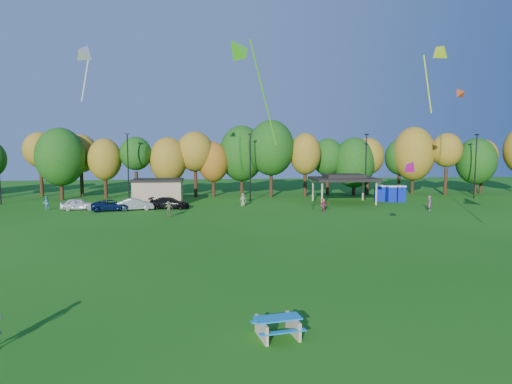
{
  "coord_description": "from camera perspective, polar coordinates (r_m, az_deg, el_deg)",
  "views": [
    {
      "loc": [
        -3.61,
        -20.82,
        7.68
      ],
      "look_at": [
        -0.79,
        6.0,
        4.84
      ],
      "focal_mm": 32.0,
      "sensor_mm": 36.0,
      "label": 1
    }
  ],
  "objects": [
    {
      "name": "kite_12",
      "position": [
        33.85,
        18.81,
        3.13
      ],
      "size": [
        1.07,
        1.36,
        1.28
      ],
      "color": "#D10B87"
    },
    {
      "name": "kite_13",
      "position": [
        38.18,
        21.84,
        16.01
      ],
      "size": [
        1.32,
        3.27,
        5.48
      ],
      "color": "#C0E518"
    },
    {
      "name": "picnic_table",
      "position": [
        18.98,
        2.72,
        -16.32
      ],
      "size": [
        2.11,
        1.85,
        0.81
      ],
      "rotation": [
        0.0,
        0.0,
        0.18
      ],
      "color": "tan",
      "rests_on": "ground"
    },
    {
      "name": "kite_4",
      "position": [
        55.74,
        24.04,
        11.33
      ],
      "size": [
        1.57,
        1.77,
        1.46
      ],
      "color": "#BC3A16"
    },
    {
      "name": "utility_building",
      "position": [
        59.48,
        -12.14,
        0.05
      ],
      "size": [
        6.3,
        4.3,
        3.25
      ],
      "color": "tan",
      "rests_on": "ground"
    },
    {
      "name": "kite_10",
      "position": [
        31.87,
        -2.37,
        17.43
      ],
      "size": [
        3.94,
        3.29,
        7.47
      ],
      "color": "green"
    },
    {
      "name": "tree_line",
      "position": [
        66.41,
        -3.78,
        4.47
      ],
      "size": [
        93.57,
        10.55,
        11.15
      ],
      "color": "black",
      "rests_on": "ground"
    },
    {
      "name": "far_person_3",
      "position": [
        52.53,
        8.43,
        -1.61
      ],
      "size": [
        1.47,
        1.13,
        1.56
      ],
      "primitive_type": "imported",
      "rotation": [
        0.0,
        0.0,
        0.54
      ],
      "color": "#A64556",
      "rests_on": "ground"
    },
    {
      "name": "lamp_posts",
      "position": [
        61.15,
        -0.73,
        3.4
      ],
      "size": [
        64.5,
        0.25,
        9.09
      ],
      "color": "black",
      "rests_on": "ground"
    },
    {
      "name": "pavilion",
      "position": [
        60.61,
        10.91,
        1.69
      ],
      "size": [
        8.2,
        6.2,
        3.77
      ],
      "color": "tan",
      "rests_on": "ground"
    },
    {
      "name": "car_a",
      "position": [
        57.27,
        -21.31,
        -1.42
      ],
      "size": [
        4.17,
        2.1,
        1.36
      ],
      "primitive_type": "imported",
      "rotation": [
        0.0,
        0.0,
        1.7
      ],
      "color": "white",
      "rests_on": "ground"
    },
    {
      "name": "car_b",
      "position": [
        55.07,
        -14.81,
        -1.49
      ],
      "size": [
        4.35,
        2.16,
        1.37
      ],
      "primitive_type": "imported",
      "rotation": [
        0.0,
        0.0,
        1.75
      ],
      "color": "gray",
      "rests_on": "ground"
    },
    {
      "name": "car_c",
      "position": [
        55.3,
        -17.6,
        -1.59
      ],
      "size": [
        4.89,
        2.95,
        1.27
      ],
      "primitive_type": "imported",
      "rotation": [
        0.0,
        0.0,
        1.77
      ],
      "color": "#0B1B46",
      "rests_on": "ground"
    },
    {
      "name": "car_d",
      "position": [
        55.35,
        -10.75,
        -1.36
      ],
      "size": [
        4.96,
        2.59,
        1.37
      ],
      "primitive_type": "imported",
      "rotation": [
        0.0,
        0.0,
        1.43
      ],
      "color": "black",
      "rests_on": "ground"
    },
    {
      "name": "far_person_1",
      "position": [
        56.49,
        20.89,
        -1.32
      ],
      "size": [
        0.65,
        0.75,
        1.73
      ],
      "primitive_type": "imported",
      "rotation": [
        0.0,
        0.0,
        1.1
      ],
      "color": "#A94F83",
      "rests_on": "ground"
    },
    {
      "name": "far_person_2",
      "position": [
        56.56,
        -1.65,
        -0.97
      ],
      "size": [
        0.88,
        0.67,
        1.63
      ],
      "primitive_type": "imported",
      "rotation": [
        0.0,
        0.0,
        6.08
      ],
      "color": "#7F8057",
      "rests_on": "ground"
    },
    {
      "name": "far_person_0",
      "position": [
        48.75,
        -10.87,
        -2.14
      ],
      "size": [
        1.09,
        0.7,
        1.73
      ],
      "primitive_type": "imported",
      "rotation": [
        0.0,
        0.0,
        5.98
      ],
      "color": "#7A8451",
      "rests_on": "ground"
    },
    {
      "name": "porta_potties",
      "position": [
        63.65,
        16.44,
        -0.17
      ],
      "size": [
        3.75,
        1.88,
        2.18
      ],
      "color": "#0D22AE",
      "rests_on": "ground"
    },
    {
      "name": "far_person_4",
      "position": [
        58.74,
        -24.75,
        -1.26
      ],
      "size": [
        1.0,
        0.99,
        1.63
      ],
      "primitive_type": "imported",
      "rotation": [
        0.0,
        0.0,
        3.87
      ],
      "color": "#549EB9",
      "rests_on": "ground"
    },
    {
      "name": "ground",
      "position": [
        22.49,
        3.72,
        -13.97
      ],
      "size": [
        160.0,
        160.0,
        0.0
      ],
      "primitive_type": "plane",
      "color": "#19600F",
      "rests_on": "ground"
    },
    {
      "name": "kite_0",
      "position": [
        28.24,
        -20.59,
        16.08
      ],
      "size": [
        1.33,
        2.21,
        3.44
      ],
      "color": "#B9B9B9"
    }
  ]
}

